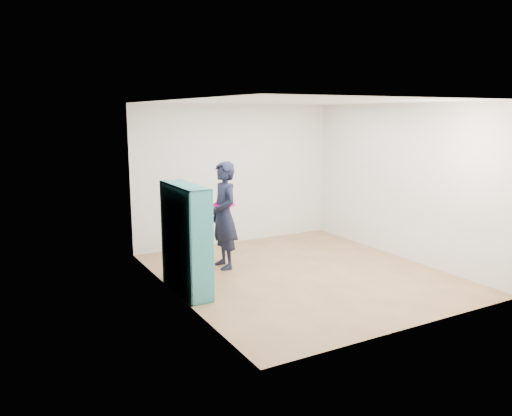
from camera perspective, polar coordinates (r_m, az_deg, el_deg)
floor at (r=7.78m, az=5.25°, el=-7.48°), size 4.50×4.50×0.00m
ceiling at (r=7.40m, az=5.60°, el=12.03°), size 4.50×4.50×0.00m
wall_left at (r=6.57m, az=-9.14°, el=0.72°), size 0.02×4.50×2.60m
wall_right at (r=8.76m, az=16.31°, el=2.92°), size 0.02×4.50×2.60m
wall_back at (r=9.40m, az=-2.34°, el=3.86°), size 4.00×0.02×2.60m
wall_front at (r=5.79m, az=18.05°, el=-1.03°), size 4.00×0.02×2.60m
bookshelf at (r=6.86m, az=-8.20°, el=-3.64°), size 0.33×1.12×1.49m
person at (r=7.87m, az=-3.68°, el=-0.83°), size 0.43×0.64×1.70m
smartphone at (r=7.88m, az=-4.82°, el=-0.02°), size 0.02×0.10×0.12m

